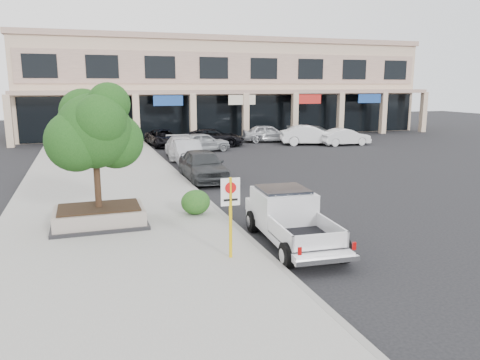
% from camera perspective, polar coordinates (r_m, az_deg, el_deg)
% --- Properties ---
extents(ground, '(120.00, 120.00, 0.00)m').
position_cam_1_polar(ground, '(16.37, 5.31, -6.09)').
color(ground, black).
rests_on(ground, ground).
extents(sidewalk, '(8.00, 52.00, 0.15)m').
position_cam_1_polar(sidewalk, '(20.85, -15.63, -2.41)').
color(sidewalk, gray).
rests_on(sidewalk, ground).
extents(curb, '(0.20, 52.00, 0.15)m').
position_cam_1_polar(curb, '(21.38, -5.01, -1.68)').
color(curb, gray).
rests_on(curb, ground).
extents(strip_mall, '(40.55, 12.43, 9.50)m').
position_cam_1_polar(strip_mall, '(50.28, -1.93, 11.30)').
color(strip_mall, '#CAAD8E').
rests_on(strip_mall, ground).
extents(planter, '(3.20, 2.20, 0.68)m').
position_cam_1_polar(planter, '(16.93, -16.75, -4.27)').
color(planter, black).
rests_on(planter, sidewalk).
extents(planter_tree, '(2.90, 2.55, 4.00)m').
position_cam_1_polar(planter_tree, '(16.56, -16.89, 5.74)').
color(planter_tree, black).
rests_on(planter_tree, planter).
extents(no_parking_sign, '(0.55, 0.09, 2.30)m').
position_cam_1_polar(no_parking_sign, '(12.97, -1.17, -3.26)').
color(no_parking_sign, '#E3B40B').
rests_on(no_parking_sign, sidewalk).
extents(hedge, '(1.10, 0.99, 0.93)m').
position_cam_1_polar(hedge, '(17.65, -5.43, -2.71)').
color(hedge, '#164D18').
rests_on(hedge, sidewalk).
extents(pickup_truck, '(2.28, 5.34, 1.64)m').
position_cam_1_polar(pickup_truck, '(14.68, 6.49, -4.85)').
color(pickup_truck, silver).
rests_on(pickup_truck, ground).
extents(curb_car_a, '(1.94, 4.81, 1.64)m').
position_cam_1_polar(curb_car_a, '(24.55, -4.55, 1.82)').
color(curb_car_a, '#2A2D2F').
rests_on(curb_car_a, ground).
extents(curb_car_b, '(1.89, 4.60, 1.48)m').
position_cam_1_polar(curb_car_b, '(30.00, -6.42, 3.41)').
color(curb_car_b, '#A1A3A9').
rests_on(curb_car_b, ground).
extents(curb_car_c, '(2.43, 5.06, 1.42)m').
position_cam_1_polar(curb_car_c, '(32.54, -7.20, 3.97)').
color(curb_car_c, silver).
rests_on(curb_car_c, ground).
extents(curb_car_d, '(2.78, 5.15, 1.37)m').
position_cam_1_polar(curb_car_d, '(38.87, -9.23, 5.09)').
color(curb_car_d, black).
rests_on(curb_car_d, ground).
extents(lot_car_a, '(4.60, 2.83, 1.46)m').
position_cam_1_polar(lot_car_a, '(35.23, -4.64, 4.63)').
color(lot_car_a, '#9FA3A6').
rests_on(lot_car_a, ground).
extents(lot_car_b, '(5.18, 2.95, 1.61)m').
position_cam_1_polar(lot_car_b, '(39.72, 8.53, 5.43)').
color(lot_car_b, silver).
rests_on(lot_car_b, ground).
extents(lot_car_c, '(5.53, 3.81, 1.49)m').
position_cam_1_polar(lot_car_c, '(41.24, 9.28, 5.54)').
color(lot_car_c, '#2D3032').
rests_on(lot_car_c, ground).
extents(lot_car_d, '(5.55, 3.77, 1.41)m').
position_cam_1_polar(lot_car_d, '(38.56, -3.29, 5.20)').
color(lot_car_d, black).
rests_on(lot_car_d, ground).
extents(lot_car_e, '(4.78, 2.64, 1.54)m').
position_cam_1_polar(lot_car_e, '(41.28, 3.46, 5.71)').
color(lot_car_e, '#A8ABB1').
rests_on(lot_car_e, ground).
extents(lot_car_f, '(4.23, 1.54, 1.38)m').
position_cam_1_polar(lot_car_f, '(39.98, 12.69, 5.15)').
color(lot_car_f, silver).
rests_on(lot_car_f, ground).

